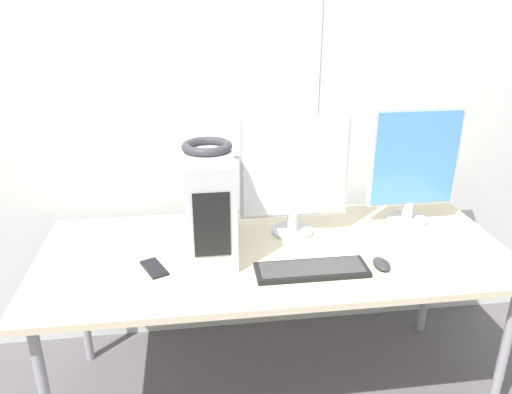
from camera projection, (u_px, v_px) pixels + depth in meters
The scene contains 9 objects.
wall_back at pixel (257, 81), 2.35m from camera, with size 8.00×0.07×2.70m.
desk at pixel (274, 260), 2.10m from camera, with size 1.94×0.83×0.75m.
pc_tower at pixel (209, 200), 2.03m from camera, with size 0.19×0.47×0.42m.
headphones at pixel (207, 146), 1.94m from camera, with size 0.20×0.20×0.03m.
monitor_main at pixel (294, 174), 2.12m from camera, with size 0.47×0.18×0.53m.
monitor_right_near at pixel (414, 165), 2.23m from camera, with size 0.41×0.18×0.54m.
keyboard at pixel (312, 270), 1.91m from camera, with size 0.43×0.14×0.02m.
mouse at pixel (381, 264), 1.94m from camera, with size 0.06×0.10×0.03m.
cell_phone at pixel (154, 268), 1.93m from camera, with size 0.12×0.16×0.01m.
Camera 1 is at (-0.32, -1.40, 1.74)m, focal length 35.00 mm.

